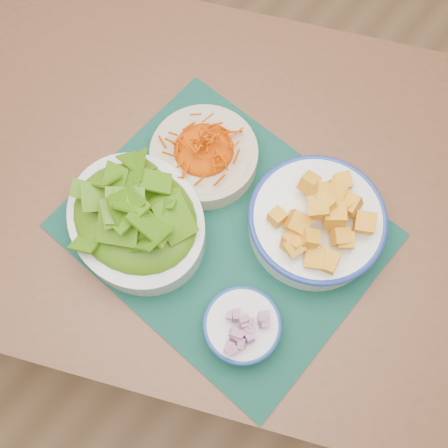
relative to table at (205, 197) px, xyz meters
name	(u,v)px	position (x,y,z in m)	size (l,w,h in m)	color
ground	(169,297)	(-0.06, -0.14, -0.65)	(4.00, 4.00, 0.00)	#AB7E52
table	(205,197)	(0.00, 0.00, 0.00)	(1.40, 1.19, 0.75)	brown
placemat	(224,230)	(0.10, -0.06, 0.10)	(0.51, 0.42, 0.00)	#0A2E26
carrot_bowl	(204,153)	(-0.01, 0.02, 0.14)	(0.20, 0.20, 0.08)	beige
squash_bowl	(318,218)	(0.22, 0.04, 0.16)	(0.25, 0.25, 0.11)	white
lettuce_bowl	(135,217)	(-0.02, -0.15, 0.16)	(0.31, 0.28, 0.12)	white
onion_bowl	(242,325)	(0.23, -0.18, 0.14)	(0.13, 0.13, 0.06)	white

